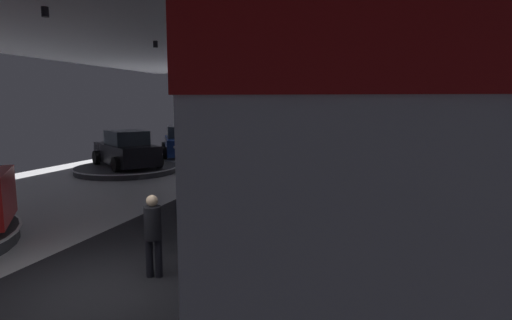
{
  "coord_description": "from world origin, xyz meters",
  "views": [
    {
      "loc": [
        4.61,
        -5.5,
        3.26
      ],
      "look_at": [
        0.5,
        7.34,
        1.4
      ],
      "focal_mm": 28.65,
      "sensor_mm": 36.0,
      "label": 1
    }
  ],
  "objects_px": {
    "display_car_far_left": "(126,150)",
    "visitor_walking_near": "(153,231)",
    "pickup_truck_far_right": "(437,159)",
    "display_platform_far_left": "(127,169)",
    "display_platform_deep_left": "(182,158)",
    "column_right": "(426,161)",
    "display_platform_far_right": "(444,188)",
    "display_car_deep_left": "(182,143)",
    "display_platform_mid_right": "(501,246)"
  },
  "relations": [
    {
      "from": "column_right",
      "to": "display_platform_far_left",
      "type": "height_order",
      "value": "column_right"
    },
    {
      "from": "display_car_far_left",
      "to": "pickup_truck_far_right",
      "type": "relative_size",
      "value": 0.83
    },
    {
      "from": "display_car_far_left",
      "to": "display_platform_deep_left",
      "type": "xyz_separation_m",
      "value": [
        0.51,
        4.58,
        -0.91
      ]
    },
    {
      "from": "display_platform_far_left",
      "to": "visitor_walking_near",
      "type": "height_order",
      "value": "visitor_walking_near"
    },
    {
      "from": "visitor_walking_near",
      "to": "display_platform_mid_right",
      "type": "bearing_deg",
      "value": 27.85
    },
    {
      "from": "display_platform_deep_left",
      "to": "display_car_deep_left",
      "type": "height_order",
      "value": "display_car_deep_left"
    },
    {
      "from": "display_platform_far_right",
      "to": "visitor_walking_near",
      "type": "height_order",
      "value": "visitor_walking_near"
    },
    {
      "from": "display_platform_mid_right",
      "to": "display_car_deep_left",
      "type": "bearing_deg",
      "value": 140.88
    },
    {
      "from": "display_platform_deep_left",
      "to": "display_platform_far_left",
      "type": "bearing_deg",
      "value": -96.68
    },
    {
      "from": "column_right",
      "to": "visitor_walking_near",
      "type": "bearing_deg",
      "value": 150.04
    },
    {
      "from": "display_car_far_left",
      "to": "pickup_truck_far_right",
      "type": "xyz_separation_m",
      "value": [
        13.62,
        -0.38,
        0.18
      ]
    },
    {
      "from": "display_platform_far_left",
      "to": "pickup_truck_far_right",
      "type": "height_order",
      "value": "pickup_truck_far_right"
    },
    {
      "from": "column_right",
      "to": "display_platform_far_left",
      "type": "relative_size",
      "value": 1.13
    },
    {
      "from": "display_car_deep_left",
      "to": "visitor_walking_near",
      "type": "xyz_separation_m",
      "value": [
        7.23,
        -14.74,
        -0.12
      ]
    },
    {
      "from": "display_car_far_left",
      "to": "display_platform_far_left",
      "type": "bearing_deg",
      "value": 145.16
    },
    {
      "from": "column_right",
      "to": "display_platform_mid_right",
      "type": "height_order",
      "value": "column_right"
    },
    {
      "from": "column_right",
      "to": "display_platform_far_right",
      "type": "height_order",
      "value": "column_right"
    },
    {
      "from": "display_platform_mid_right",
      "to": "visitor_walking_near",
      "type": "bearing_deg",
      "value": -152.15
    },
    {
      "from": "display_platform_far_left",
      "to": "display_platform_deep_left",
      "type": "bearing_deg",
      "value": 83.32
    },
    {
      "from": "display_car_deep_left",
      "to": "display_platform_deep_left",
      "type": "bearing_deg",
      "value": -58.31
    },
    {
      "from": "column_right",
      "to": "display_platform_far_left",
      "type": "distance_m",
      "value": 17.79
    },
    {
      "from": "display_car_far_left",
      "to": "visitor_walking_near",
      "type": "bearing_deg",
      "value": -52.69
    },
    {
      "from": "display_platform_mid_right",
      "to": "display_car_far_left",
      "type": "bearing_deg",
      "value": 155.11
    },
    {
      "from": "display_platform_deep_left",
      "to": "display_platform_far_right",
      "type": "distance_m",
      "value": 14.31
    },
    {
      "from": "display_platform_far_left",
      "to": "visitor_walking_near",
      "type": "bearing_deg",
      "value": -52.64
    },
    {
      "from": "display_car_far_left",
      "to": "display_platform_far_right",
      "type": "height_order",
      "value": "display_car_far_left"
    },
    {
      "from": "visitor_walking_near",
      "to": "display_car_deep_left",
      "type": "bearing_deg",
      "value": 116.14
    },
    {
      "from": "display_car_deep_left",
      "to": "display_platform_far_right",
      "type": "bearing_deg",
      "value": -20.26
    },
    {
      "from": "column_right",
      "to": "display_car_deep_left",
      "type": "xyz_separation_m",
      "value": [
        -11.66,
        17.29,
        -1.72
      ]
    },
    {
      "from": "column_right",
      "to": "display_car_deep_left",
      "type": "relative_size",
      "value": 1.22
    },
    {
      "from": "display_car_deep_left",
      "to": "display_platform_far_right",
      "type": "xyz_separation_m",
      "value": [
        13.45,
        -4.96,
        -0.86
      ]
    },
    {
      "from": "display_car_deep_left",
      "to": "display_platform_mid_right",
      "type": "bearing_deg",
      "value": -39.12
    },
    {
      "from": "display_platform_deep_left",
      "to": "visitor_walking_near",
      "type": "xyz_separation_m",
      "value": [
        7.22,
        -14.71,
        0.76
      ]
    },
    {
      "from": "display_platform_far_left",
      "to": "display_platform_far_right",
      "type": "relative_size",
      "value": 0.85
    },
    {
      "from": "display_car_far_left",
      "to": "display_car_deep_left",
      "type": "xyz_separation_m",
      "value": [
        0.49,
        4.6,
        -0.03
      ]
    },
    {
      "from": "display_platform_far_left",
      "to": "display_platform_deep_left",
      "type": "xyz_separation_m",
      "value": [
        0.53,
        4.56,
        -0.01
      ]
    },
    {
      "from": "column_right",
      "to": "pickup_truck_far_right",
      "type": "height_order",
      "value": "column_right"
    },
    {
      "from": "pickup_truck_far_right",
      "to": "display_car_far_left",
      "type": "bearing_deg",
      "value": 178.4
    },
    {
      "from": "display_platform_far_right",
      "to": "display_platform_deep_left",
      "type": "bearing_deg",
      "value": 159.82
    },
    {
      "from": "column_right",
      "to": "display_car_far_left",
      "type": "relative_size",
      "value": 1.23
    },
    {
      "from": "display_platform_mid_right",
      "to": "pickup_truck_far_right",
      "type": "bearing_deg",
      "value": 96.4
    },
    {
      "from": "pickup_truck_far_right",
      "to": "visitor_walking_near",
      "type": "height_order",
      "value": "pickup_truck_far_right"
    },
    {
      "from": "column_right",
      "to": "display_car_far_left",
      "type": "bearing_deg",
      "value": 133.77
    },
    {
      "from": "display_platform_deep_left",
      "to": "display_car_deep_left",
      "type": "bearing_deg",
      "value": 121.69
    },
    {
      "from": "pickup_truck_far_right",
      "to": "visitor_walking_near",
      "type": "bearing_deg",
      "value": -121.16
    },
    {
      "from": "display_platform_mid_right",
      "to": "column_right",
      "type": "bearing_deg",
      "value": -109.79
    },
    {
      "from": "display_car_deep_left",
      "to": "display_car_far_left",
      "type": "bearing_deg",
      "value": -96.1
    },
    {
      "from": "display_car_far_left",
      "to": "pickup_truck_far_right",
      "type": "distance_m",
      "value": 13.63
    },
    {
      "from": "display_platform_far_right",
      "to": "pickup_truck_far_right",
      "type": "distance_m",
      "value": 1.11
    },
    {
      "from": "visitor_walking_near",
      "to": "column_right",
      "type": "bearing_deg",
      "value": -29.96
    }
  ]
}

